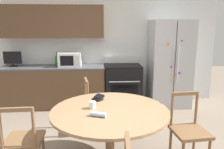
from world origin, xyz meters
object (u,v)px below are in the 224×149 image
object	(u,v)px
countertop_tv	(13,58)
dining_chair_far	(96,106)
oven_range	(123,85)
refrigerator	(170,64)
dining_chair_left	(23,141)
candle_glass	(92,105)
wallet	(98,98)
dining_chair_right	(189,131)
microwave	(70,60)
counter_bottle	(57,61)

from	to	relation	value
countertop_tv	dining_chair_far	size ratio (longest dim) A/B	0.41
dining_chair_far	oven_range	bearing A→B (deg)	145.64
refrigerator	countertop_tv	size ratio (longest dim) A/B	5.11
countertop_tv	dining_chair_left	world-z (taller)	countertop_tv
candle_glass	dining_chair_left	bearing A→B (deg)	-169.56
dining_chair_left	wallet	size ratio (longest dim) A/B	5.17
refrigerator	dining_chair_far	xyz separation A→B (m)	(-1.60, -1.19, -0.50)
dining_chair_right	wallet	world-z (taller)	dining_chair_right
oven_range	wallet	distance (m)	1.95
refrigerator	wallet	size ratio (longest dim) A/B	10.75
candle_glass	wallet	distance (m)	0.32
countertop_tv	dining_chair_far	bearing A→B (deg)	-35.58
microwave	dining_chair_right	world-z (taller)	microwave
oven_range	dining_chair_right	size ratio (longest dim) A/B	1.20
dining_chair_far	wallet	world-z (taller)	dining_chair_far
oven_range	candle_glass	bearing A→B (deg)	-105.64
dining_chair_right	dining_chair_far	bearing A→B (deg)	-44.78
countertop_tv	candle_glass	size ratio (longest dim) A/B	4.15
oven_range	microwave	size ratio (longest dim) A/B	2.29
oven_range	candle_glass	world-z (taller)	oven_range
microwave	dining_chair_far	world-z (taller)	microwave
refrigerator	dining_chair_right	world-z (taller)	refrigerator
counter_bottle	refrigerator	bearing A→B (deg)	-3.77
dining_chair_far	countertop_tv	bearing A→B (deg)	-134.70
refrigerator	candle_glass	xyz separation A→B (m)	(-1.63, -2.13, -0.14)
microwave	counter_bottle	bearing A→B (deg)	156.56
microwave	dining_chair_far	size ratio (longest dim) A/B	0.52
refrigerator	countertop_tv	world-z (taller)	refrigerator
countertop_tv	counter_bottle	size ratio (longest dim) A/B	1.28
refrigerator	candle_glass	bearing A→B (deg)	-127.45
dining_chair_left	wallet	bearing A→B (deg)	25.34
microwave	dining_chair_right	bearing A→B (deg)	-51.13
oven_range	wallet	bearing A→B (deg)	-106.11
refrigerator	dining_chair_far	world-z (taller)	refrigerator
refrigerator	microwave	world-z (taller)	refrigerator
counter_bottle	dining_chair_left	xyz separation A→B (m)	(0.04, -2.45, -0.57)
microwave	dining_chair_left	bearing A→B (deg)	-96.58
oven_range	counter_bottle	world-z (taller)	counter_bottle
microwave	candle_glass	size ratio (longest dim) A/B	5.35
countertop_tv	dining_chair_right	distance (m)	3.78
refrigerator	wallet	xyz separation A→B (m)	(-1.56, -1.82, -0.15)
microwave	refrigerator	bearing A→B (deg)	-0.82
dining_chair_right	dining_chair_left	world-z (taller)	same
refrigerator	dining_chair_right	distance (m)	2.24
refrigerator	oven_range	bearing A→B (deg)	178.58
refrigerator	dining_chair_far	distance (m)	2.06
dining_chair_left	countertop_tv	bearing A→B (deg)	109.30
wallet	countertop_tv	bearing A→B (deg)	133.75
wallet	dining_chair_far	bearing A→B (deg)	93.59
microwave	dining_chair_left	size ratio (longest dim) A/B	0.52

